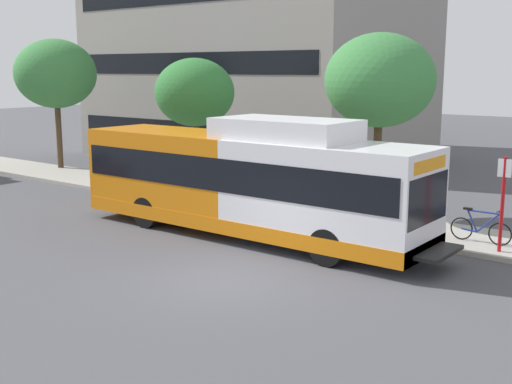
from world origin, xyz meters
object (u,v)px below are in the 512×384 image
bus_stop_sign_pole (503,197)px  street_tree_far_block (56,74)px  bicycle_parked (481,228)px  transit_bus (248,181)px  street_tree_mid_block (195,93)px  street_tree_near_stop (380,81)px

bus_stop_sign_pole → street_tree_far_block: bearing=84.8°
street_tree_far_block → bicycle_parked: bearing=-93.8°
transit_bus → street_tree_mid_block: bearing=54.9°
bus_stop_sign_pole → transit_bus: bearing=110.1°
transit_bus → bicycle_parked: bearing=-63.0°
street_tree_near_stop → transit_bus: bearing=157.5°
bus_stop_sign_pole → street_tree_mid_block: 13.27m
street_tree_mid_block → transit_bus: bearing=-125.1°
street_tree_mid_block → street_tree_far_block: 9.53m
transit_bus → bus_stop_sign_pole: transit_bus is taller
transit_bus → bicycle_parked: 6.88m
street_tree_near_stop → street_tree_far_block: size_ratio=0.96×
bicycle_parked → street_tree_far_block: bearing=86.2°
bicycle_parked → street_tree_far_block: size_ratio=0.28×
transit_bus → street_tree_mid_block: street_tree_mid_block is taller
street_tree_near_stop → bus_stop_sign_pole: bearing=-113.9°
bus_stop_sign_pole → street_tree_near_stop: 6.10m
bicycle_parked → street_tree_far_block: (1.43, 21.69, 4.23)m
bus_stop_sign_pole → street_tree_far_block: street_tree_far_block is taller
street_tree_mid_block → street_tree_far_block: size_ratio=0.84×
bus_stop_sign_pole → bicycle_parked: 1.44m
bus_stop_sign_pole → street_tree_mid_block: (1.84, 12.92, 2.44)m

